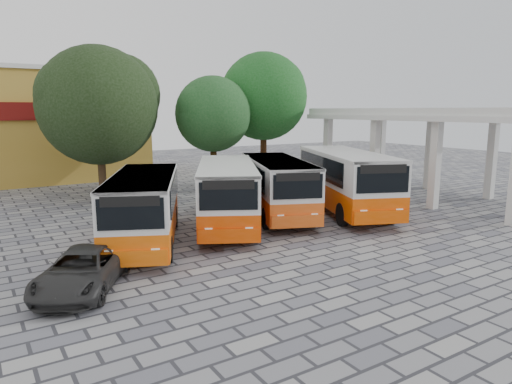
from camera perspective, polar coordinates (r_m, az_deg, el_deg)
ground at (r=19.67m, az=11.63°, el=-5.60°), size 90.00×90.00×0.00m
terminal_shelter at (r=29.53m, az=21.47°, el=8.79°), size 6.80×15.80×5.40m
shophouse_block at (r=39.61m, az=-29.33°, el=7.29°), size 20.40×10.40×8.30m
bus_far_left at (r=18.57m, az=-13.78°, el=-1.50°), size 5.33×8.29×2.78m
bus_centre_left at (r=20.74m, az=-3.64°, el=0.17°), size 5.90×8.66×2.90m
bus_centre_right at (r=22.88m, az=2.68°, el=1.06°), size 5.23×8.48×2.86m
bus_far_right at (r=24.16m, az=11.21°, el=1.78°), size 5.85×9.38×3.16m
tree_left at (r=28.87m, az=-19.01°, el=10.63°), size 7.31×6.96×9.02m
tree_middle at (r=30.41m, az=-5.34°, el=9.98°), size 5.19×4.94×7.50m
tree_right at (r=33.35m, az=1.05°, el=12.19°), size 6.54×6.23×9.35m
parked_car at (r=14.67m, az=-20.91°, el=-9.13°), size 3.88×4.69×1.19m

